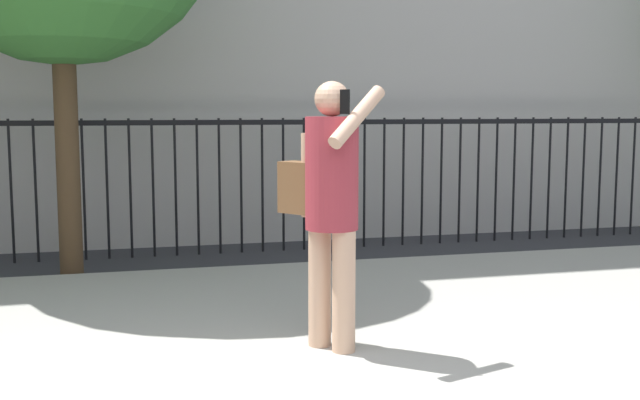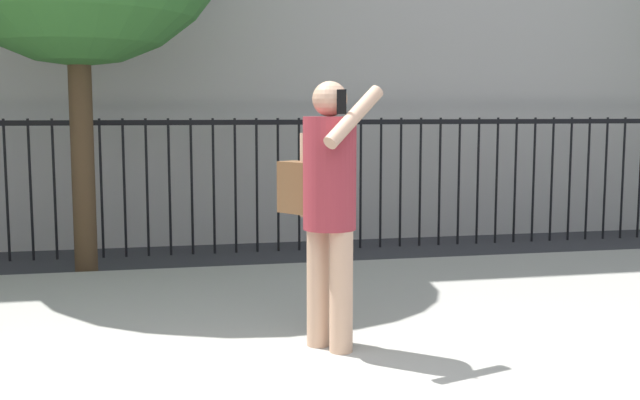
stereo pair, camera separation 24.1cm
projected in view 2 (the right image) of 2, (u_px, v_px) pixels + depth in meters
name	position (u px, v px, depth m)	size (l,w,h in m)	color
sidewalk	(269.00, 336.00, 5.53)	(28.00, 4.40, 0.15)	#9E9B93
iron_fence	(224.00, 168.00, 9.02)	(12.03, 0.04, 1.60)	black
pedestrian_on_phone	(327.00, 195.00, 4.90)	(0.64, 0.72, 1.72)	tan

